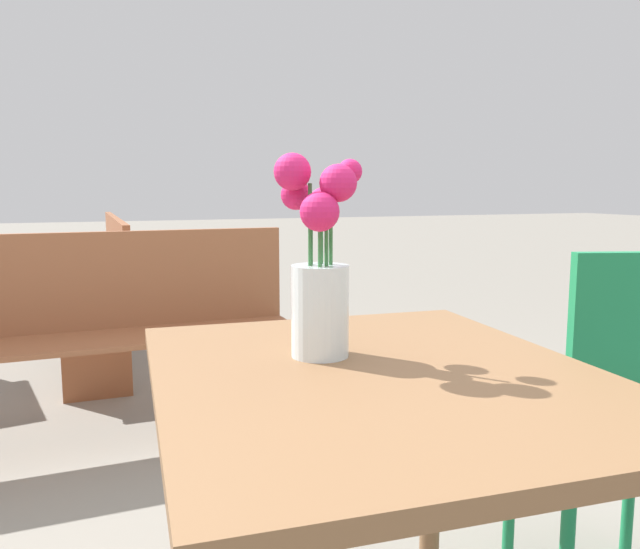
% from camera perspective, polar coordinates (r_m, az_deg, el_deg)
% --- Properties ---
extents(table_front, '(0.80, 0.94, 0.72)m').
position_cam_1_polar(table_front, '(1.11, 5.13, -13.99)').
color(table_front, brown).
rests_on(table_front, ground_plane).
extents(flower_vase, '(0.16, 0.17, 0.37)m').
position_cam_1_polar(flower_vase, '(1.12, -0.09, -0.16)').
color(flower_vase, silver).
rests_on(flower_vase, table_front).
extents(cafe_chair, '(0.50, 0.50, 0.89)m').
position_cam_1_polar(cafe_chair, '(1.63, 26.30, -10.95)').
color(cafe_chair, '#197A47').
rests_on(cafe_chair, ground_plane).
extents(bench_near, '(0.36, 1.89, 0.85)m').
position_cam_1_polar(bench_near, '(4.08, -19.20, -0.33)').
color(bench_near, brown).
rests_on(bench_near, ground_plane).
extents(bench_middle, '(1.98, 0.39, 0.85)m').
position_cam_1_polar(bench_middle, '(2.64, -24.00, -4.75)').
color(bench_middle, brown).
rests_on(bench_middle, ground_plane).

